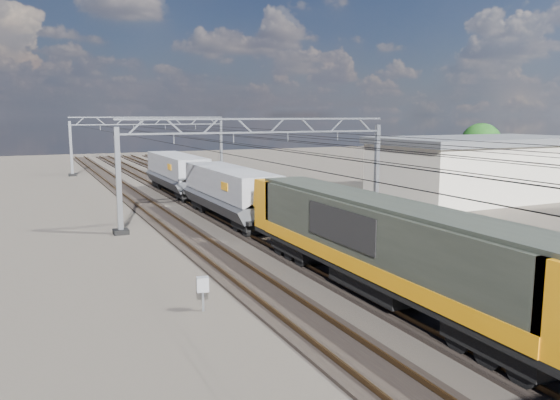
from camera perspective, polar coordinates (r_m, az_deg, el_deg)
name	(u,v)px	position (r m, az deg, el deg)	size (l,w,h in m)	color
ground	(287,233)	(34.28, 0.71, -3.43)	(160.00, 160.00, 0.00)	black
track_outer_west	(194,241)	(32.17, -8.98, -4.23)	(2.60, 140.00, 0.30)	black
track_loco	(257,234)	(33.46, -2.38, -3.62)	(2.60, 140.00, 0.30)	black
track_inner_east	(315,229)	(35.17, 3.65, -3.02)	(2.60, 140.00, 0.30)	black
track_outer_east	(367,224)	(37.22, 9.07, -2.45)	(2.60, 140.00, 0.30)	black
catenary_gantry_mid	(261,165)	(37.29, -1.96, 3.63)	(19.90, 0.90, 7.11)	gray
catenary_gantry_far	(150,142)	(71.73, -13.41, 5.90)	(19.90, 0.90, 7.11)	gray
overhead_wires	(240,136)	(40.88, -4.19, 6.66)	(12.03, 140.00, 0.53)	black
locomotive	(382,242)	(22.02, 10.61, -4.34)	(2.76, 21.10, 3.62)	black
hopper_wagon_lead	(230,190)	(37.60, -5.30, 1.07)	(3.38, 13.00, 3.25)	black
hopper_wagon_mid	(177,171)	(51.10, -10.73, 3.01)	(3.38, 13.00, 3.25)	black
trackside_cabinet	(203,285)	(20.81, -8.08, -8.81)	(0.50, 0.41, 1.32)	gray
industrial_shed	(480,167)	(51.65, 20.19, 3.23)	(18.60, 10.60, 5.40)	beige
tree_far	(484,145)	(62.92, 20.59, 5.39)	(4.90, 4.50, 6.48)	#312516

